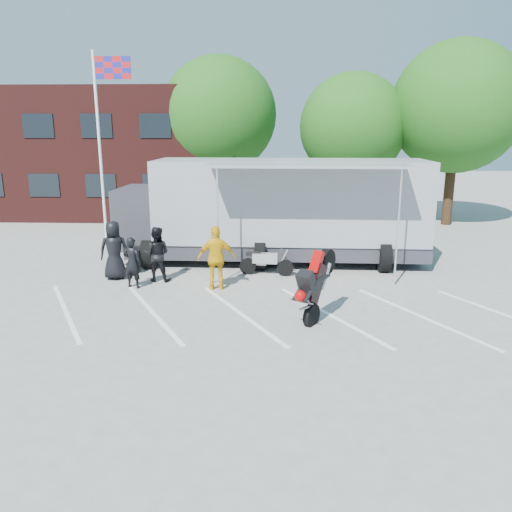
# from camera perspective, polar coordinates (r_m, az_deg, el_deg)

# --- Properties ---
(ground) EXTENTS (100.00, 100.00, 0.00)m
(ground) POSITION_cam_1_polar(r_m,az_deg,el_deg) (12.63, -3.02, -8.18)
(ground) COLOR #999994
(ground) RESTS_ON ground
(parking_bay_lines) EXTENTS (18.09, 13.33, 0.01)m
(parking_bay_lines) POSITION_cam_1_polar(r_m,az_deg,el_deg) (13.55, -2.63, -6.55)
(parking_bay_lines) COLOR white
(parking_bay_lines) RESTS_ON ground
(office_building) EXTENTS (18.00, 8.00, 7.00)m
(office_building) POSITION_cam_1_polar(r_m,az_deg,el_deg) (31.68, -18.54, 11.15)
(office_building) COLOR #411715
(office_building) RESTS_ON ground
(flagpole) EXTENTS (1.61, 0.12, 8.00)m
(flagpole) POSITION_cam_1_polar(r_m,az_deg,el_deg) (22.85, -16.99, 14.25)
(flagpole) COLOR white
(flagpole) RESTS_ON ground
(tree_left) EXTENTS (6.12, 6.12, 8.64)m
(tree_left) POSITION_cam_1_polar(r_m,az_deg,el_deg) (27.81, -4.23, 15.76)
(tree_left) COLOR #382314
(tree_left) RESTS_ON ground
(tree_mid) EXTENTS (5.44, 5.44, 7.68)m
(tree_mid) POSITION_cam_1_polar(r_m,az_deg,el_deg) (26.89, 11.01, 14.27)
(tree_mid) COLOR #382314
(tree_mid) RESTS_ON ground
(tree_right) EXTENTS (6.46, 6.46, 9.12)m
(tree_right) POSITION_cam_1_polar(r_m,az_deg,el_deg) (27.59, 21.97, 15.47)
(tree_right) COLOR #382314
(tree_right) RESTS_ON ground
(transporter_truck) EXTENTS (11.92, 5.87, 3.77)m
(transporter_truck) POSITION_cam_1_polar(r_m,az_deg,el_deg) (18.75, 2.30, -0.64)
(transporter_truck) COLOR #919499
(transporter_truck) RESTS_ON ground
(parked_motorcycle) EXTENTS (1.94, 0.83, 0.99)m
(parked_motorcycle) POSITION_cam_1_polar(r_m,az_deg,el_deg) (17.03, 1.20, -2.18)
(parked_motorcycle) COLOR #B9B9BE
(parked_motorcycle) RESTS_ON ground
(stunt_bike_rider) EXTENTS (1.65, 1.92, 2.06)m
(stunt_bike_rider) POSITION_cam_1_polar(r_m,az_deg,el_deg) (13.37, 7.68, -6.99)
(stunt_bike_rider) COLOR black
(stunt_bike_rider) RESTS_ON ground
(spectator_leather_a) EXTENTS (1.04, 0.77, 1.95)m
(spectator_leather_a) POSITION_cam_1_polar(r_m,az_deg,el_deg) (17.00, -15.90, 0.63)
(spectator_leather_a) COLOR black
(spectator_leather_a) RESTS_ON ground
(spectator_leather_b) EXTENTS (0.65, 0.49, 1.62)m
(spectator_leather_b) POSITION_cam_1_polar(r_m,az_deg,el_deg) (15.94, -13.96, -0.73)
(spectator_leather_b) COLOR black
(spectator_leather_b) RESTS_ON ground
(spectator_leather_c) EXTENTS (0.89, 0.71, 1.80)m
(spectator_leather_c) POSITION_cam_1_polar(r_m,az_deg,el_deg) (16.46, -11.28, 0.21)
(spectator_leather_c) COLOR black
(spectator_leather_c) RESTS_ON ground
(spectator_hivis) EXTENTS (1.23, 0.69, 1.99)m
(spectator_hivis) POSITION_cam_1_polar(r_m,az_deg,el_deg) (15.31, -4.53, -0.24)
(spectator_hivis) COLOR #EDB20C
(spectator_hivis) RESTS_ON ground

